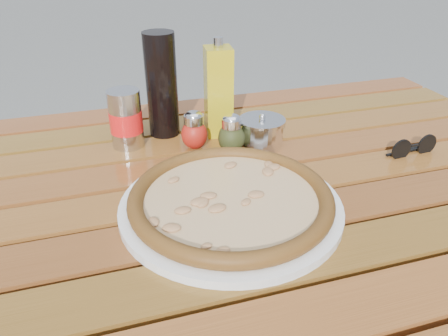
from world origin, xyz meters
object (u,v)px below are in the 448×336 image
object	(u,v)px
pepper_shaker	(194,131)
soda_can	(126,119)
sunglasses	(413,148)
table	(227,223)
pizza	(231,198)
oregano_shaker	(231,134)
plate	(231,206)
dark_bottle	(162,85)
olive_oil_cruet	(218,92)
parmesan_tin	(262,132)

from	to	relation	value
pepper_shaker	soda_can	bearing A→B (deg)	158.68
sunglasses	table	bearing A→B (deg)	177.91
pizza	oregano_shaker	distance (m)	0.21
table	plate	size ratio (longest dim) A/B	3.89
pizza	pepper_shaker	size ratio (longest dim) A/B	4.67
plate	dark_bottle	world-z (taller)	dark_bottle
pizza	olive_oil_cruet	distance (m)	0.31
oregano_shaker	plate	bearing A→B (deg)	-108.10
pizza	sunglasses	distance (m)	0.42
oregano_shaker	soda_can	bearing A→B (deg)	155.86
soda_can	olive_oil_cruet	xyz separation A→B (m)	(0.20, 0.00, 0.04)
table	soda_can	bearing A→B (deg)	123.46
soda_can	olive_oil_cruet	size ratio (longest dim) A/B	0.57
plate	sunglasses	xyz separation A→B (m)	(0.41, 0.08, 0.01)
soda_can	pepper_shaker	bearing A→B (deg)	-21.32
dark_bottle	oregano_shaker	bearing A→B (deg)	-48.27
table	pepper_shaker	size ratio (longest dim) A/B	17.07
oregano_shaker	olive_oil_cruet	size ratio (longest dim) A/B	0.39
olive_oil_cruet	plate	bearing A→B (deg)	-102.62
pepper_shaker	soda_can	xyz separation A→B (m)	(-0.13, 0.05, 0.02)
parmesan_tin	oregano_shaker	bearing A→B (deg)	-173.31
pepper_shaker	oregano_shaker	xyz separation A→B (m)	(0.07, -0.04, 0.00)
pizza	oregano_shaker	size ratio (longest dim) A/B	4.67
olive_oil_cruet	dark_bottle	bearing A→B (deg)	162.31
pepper_shaker	soda_can	distance (m)	0.14
dark_bottle	parmesan_tin	world-z (taller)	dark_bottle
olive_oil_cruet	parmesan_tin	distance (m)	0.13
plate	parmesan_tin	distance (m)	0.25
olive_oil_cruet	pizza	bearing A→B (deg)	-102.62
table	soda_can	xyz separation A→B (m)	(-0.15, 0.22, 0.13)
parmesan_tin	soda_can	bearing A→B (deg)	163.15
table	sunglasses	bearing A→B (deg)	1.92
table	pepper_shaker	bearing A→B (deg)	95.65
plate	dark_bottle	distance (m)	0.35
dark_bottle	olive_oil_cruet	bearing A→B (deg)	-17.69
dark_bottle	pizza	bearing A→B (deg)	-81.51
pepper_shaker	sunglasses	size ratio (longest dim) A/B	0.75
parmesan_tin	sunglasses	xyz separation A→B (m)	(0.28, -0.13, -0.01)
pepper_shaker	dark_bottle	distance (m)	0.12
pizza	parmesan_tin	size ratio (longest dim) A/B	3.64
plate	parmesan_tin	bearing A→B (deg)	57.20
pizza	pepper_shaker	xyz separation A→B (m)	(-0.00, 0.24, 0.02)
pizza	soda_can	distance (m)	0.32
pepper_shaker	olive_oil_cruet	xyz separation A→B (m)	(0.07, 0.05, 0.06)
pepper_shaker	dark_bottle	xyz separation A→B (m)	(-0.05, 0.09, 0.07)
pizza	parmesan_tin	world-z (taller)	parmesan_tin
dark_bottle	olive_oil_cruet	size ratio (longest dim) A/B	1.05
table	soda_can	world-z (taller)	soda_can
pepper_shaker	plate	bearing A→B (deg)	-89.39
pepper_shaker	oregano_shaker	size ratio (longest dim) A/B	1.00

